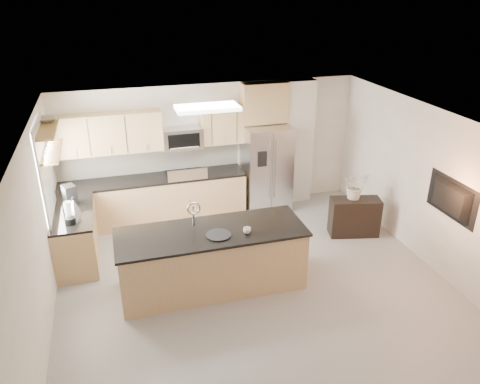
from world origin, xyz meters
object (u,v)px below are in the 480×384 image
object	(u,v)px
bowl	(48,119)
flower_vase	(356,179)
credenza	(354,217)
blender	(69,215)
coffee_maker	(70,196)
refrigerator	(266,168)
island	(212,259)
cup	(247,230)
microwave	(182,138)
range	(186,195)
kettle	(74,206)
television	(447,199)
platter	(218,235)

from	to	relation	value
bowl	flower_vase	distance (m)	5.35
credenza	blender	size ratio (longest dim) A/B	2.38
coffee_maker	refrigerator	bearing A→B (deg)	11.07
island	bowl	size ratio (longest dim) A/B	7.07
cup	coffee_maker	distance (m)	3.17
microwave	credenza	distance (m)	3.58
credenza	coffee_maker	bearing A→B (deg)	-175.95
island	microwave	bearing A→B (deg)	89.19
range	kettle	size ratio (longest dim) A/B	4.07
refrigerator	coffee_maker	bearing A→B (deg)	-168.93
refrigerator	television	size ratio (longest dim) A/B	1.65
microwave	television	xyz separation A→B (m)	(3.51, -3.24, -0.28)
island	platter	xyz separation A→B (m)	(0.07, -0.17, 0.50)
credenza	range	bearing A→B (deg)	164.46
island	coffee_maker	world-z (taller)	island
island	coffee_maker	distance (m)	2.71
island	platter	world-z (taller)	island
refrigerator	blender	world-z (taller)	refrigerator
platter	flower_vase	size ratio (longest dim) A/B	0.48
range	refrigerator	world-z (taller)	refrigerator
bowl	television	size ratio (longest dim) A/B	0.37
platter	blender	xyz separation A→B (m)	(-2.11, 1.10, 0.09)
refrigerator	bowl	size ratio (longest dim) A/B	4.42
platter	blender	bearing A→B (deg)	152.45
range	blender	distance (m)	2.64
range	cup	world-z (taller)	range
credenza	flower_vase	distance (m)	0.75
television	microwave	bearing A→B (deg)	47.25
island	credenza	size ratio (longest dim) A/B	3.14
television	blender	bearing A→B (deg)	73.96
range	flower_vase	distance (m)	3.31
coffee_maker	island	bearing A→B (deg)	-39.06
blender	cup	bearing A→B (deg)	-24.34
blender	kettle	distance (m)	0.39
blender	flower_vase	distance (m)	4.95
range	television	bearing A→B (deg)	-41.64
microwave	platter	bearing A→B (deg)	-89.28
island	cup	bearing A→B (deg)	-22.94
island	range	bearing A→B (deg)	89.14
range	cup	size ratio (longest dim) A/B	9.87
refrigerator	television	xyz separation A→B (m)	(1.85, -3.07, 0.46)
credenza	kettle	world-z (taller)	kettle
blender	television	size ratio (longest dim) A/B	0.35
platter	coffee_maker	xyz separation A→B (m)	(-2.13, 1.83, 0.09)
refrigerator	range	bearing A→B (deg)	178.40
range	microwave	world-z (taller)	microwave
range	refrigerator	bearing A→B (deg)	-1.60
microwave	blender	distance (m)	2.70
kettle	flower_vase	world-z (taller)	flower_vase
island	flower_vase	size ratio (longest dim) A/B	3.68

